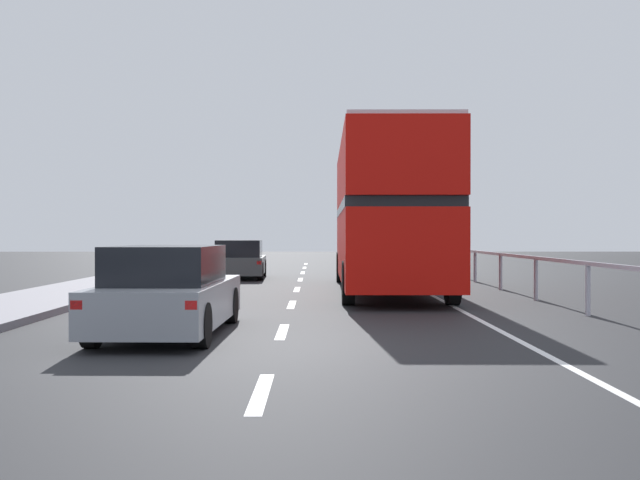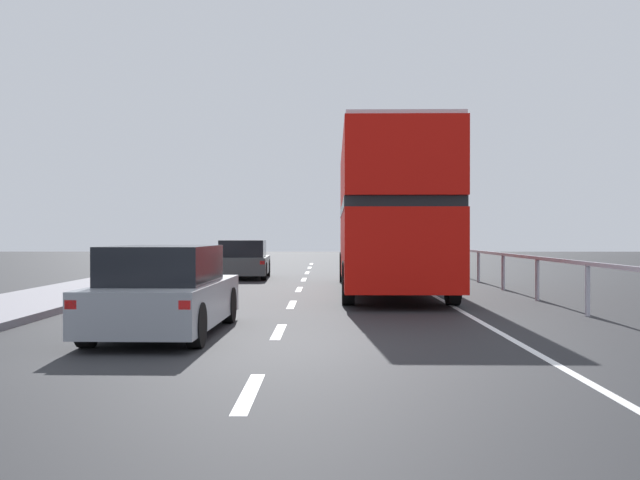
{
  "view_description": "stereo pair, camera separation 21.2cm",
  "coord_description": "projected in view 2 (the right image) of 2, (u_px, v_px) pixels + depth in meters",
  "views": [
    {
      "loc": [
        0.55,
        -11.02,
        1.58
      ],
      "look_at": [
        0.64,
        6.03,
        1.46
      ],
      "focal_mm": 42.76,
      "sensor_mm": 36.0,
      "label": 1
    },
    {
      "loc": [
        0.76,
        -11.02,
        1.58
      ],
      "look_at": [
        0.64,
        6.03,
        1.46
      ],
      "focal_mm": 42.76,
      "sensor_mm": 36.0,
      "label": 2
    }
  ],
  "objects": [
    {
      "name": "ground_plane",
      "position": [
        273.0,
        347.0,
        11.04
      ],
      "size": [
        74.91,
        120.0,
        0.1
      ],
      "primitive_type": "cube",
      "color": "#242527"
    },
    {
      "name": "lane_paint_markings",
      "position": [
        383.0,
        295.0,
        19.86
      ],
      "size": [
        3.72,
        46.0,
        0.01
      ],
      "color": "silver",
      "rests_on": "ground"
    },
    {
      "name": "bridge_side_railing",
      "position": [
        519.0,
        262.0,
        19.99
      ],
      "size": [
        0.1,
        42.0,
        1.06
      ],
      "color": "#B3AEBD",
      "rests_on": "ground"
    },
    {
      "name": "double_decker_bus_red",
      "position": [
        388.0,
        211.0,
        21.08
      ],
      "size": [
        2.74,
        11.25,
        4.15
      ],
      "rotation": [
        0.0,
        0.0,
        -0.01
      ],
      "color": "red",
      "rests_on": "ground"
    },
    {
      "name": "hatchback_car_near",
      "position": [
        165.0,
        292.0,
        12.08
      ],
      "size": [
        1.83,
        4.45,
        1.41
      ],
      "rotation": [
        0.0,
        0.0,
        -0.02
      ],
      "color": "gray",
      "rests_on": "ground"
    },
    {
      "name": "sedan_car_ahead",
      "position": [
        243.0,
        260.0,
        27.65
      ],
      "size": [
        1.92,
        4.16,
        1.39
      ],
      "rotation": [
        0.0,
        0.0,
        0.03
      ],
      "color": "#454D4E",
      "rests_on": "ground"
    }
  ]
}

